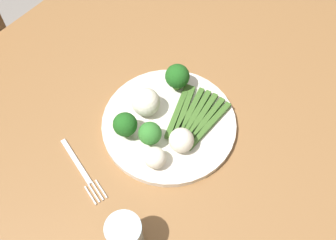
# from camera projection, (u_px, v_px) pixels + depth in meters

# --- Properties ---
(ground_plane) EXTENTS (6.00, 6.00, 0.02)m
(ground_plane) POSITION_uv_depth(u_px,v_px,m) (171.00, 228.00, 1.52)
(ground_plane) COLOR gray
(dining_table) EXTENTS (1.35, 1.02, 0.75)m
(dining_table) POSITION_uv_depth(u_px,v_px,m) (173.00, 142.00, 0.95)
(dining_table) COLOR olive
(dining_table) RESTS_ON ground_plane
(plate) EXTENTS (0.29, 0.29, 0.01)m
(plate) POSITION_uv_depth(u_px,v_px,m) (168.00, 123.00, 0.86)
(plate) COLOR silver
(plate) RESTS_ON dining_table
(asparagus_bundle) EXTENTS (0.15, 0.11, 0.01)m
(asparagus_bundle) POSITION_uv_depth(u_px,v_px,m) (194.00, 117.00, 0.85)
(asparagus_bundle) COLOR #3D6626
(asparagus_bundle) RESTS_ON plate
(broccoli_left) EXTENTS (0.05, 0.05, 0.06)m
(broccoli_left) POSITION_uv_depth(u_px,v_px,m) (148.00, 133.00, 0.80)
(broccoli_left) COLOR #609E3D
(broccoli_left) RESTS_ON plate
(broccoli_front_left) EXTENTS (0.05, 0.05, 0.07)m
(broccoli_front_left) POSITION_uv_depth(u_px,v_px,m) (177.00, 77.00, 0.87)
(broccoli_front_left) COLOR #4C7F2B
(broccoli_front_left) RESTS_ON plate
(broccoli_near_center) EXTENTS (0.05, 0.05, 0.06)m
(broccoli_near_center) POSITION_uv_depth(u_px,v_px,m) (125.00, 125.00, 0.81)
(broccoli_near_center) COLOR #4C7F2B
(broccoli_near_center) RESTS_ON plate
(cauliflower_back_right) EXTENTS (0.05, 0.05, 0.05)m
(cauliflower_back_right) POSITION_uv_depth(u_px,v_px,m) (181.00, 140.00, 0.80)
(cauliflower_back_right) COLOR white
(cauliflower_back_right) RESTS_ON plate
(cauliflower_front) EXTENTS (0.06, 0.06, 0.06)m
(cauliflower_front) POSITION_uv_depth(u_px,v_px,m) (146.00, 102.00, 0.84)
(cauliflower_front) COLOR white
(cauliflower_front) RESTS_ON plate
(cauliflower_back) EXTENTS (0.04, 0.04, 0.04)m
(cauliflower_back) POSITION_uv_depth(u_px,v_px,m) (155.00, 158.00, 0.78)
(cauliflower_back) COLOR white
(cauliflower_back) RESTS_ON plate
(fork) EXTENTS (0.07, 0.16, 0.00)m
(fork) POSITION_uv_depth(u_px,v_px,m) (82.00, 170.00, 0.81)
(fork) COLOR silver
(fork) RESTS_ON dining_table
(water_glass) EXTENTS (0.06, 0.06, 0.09)m
(water_glass) POSITION_uv_depth(u_px,v_px,m) (125.00, 236.00, 0.69)
(water_glass) COLOR silver
(water_glass) RESTS_ON dining_table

